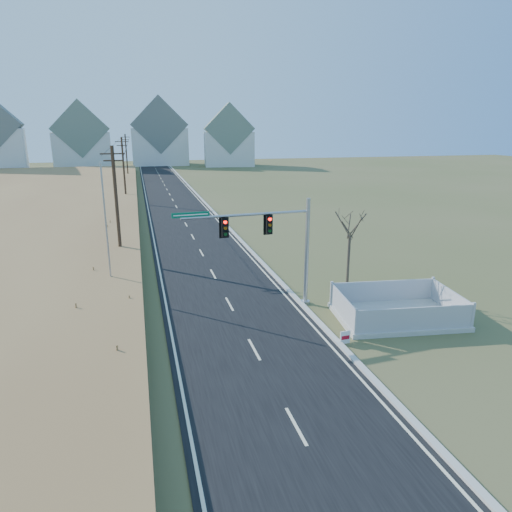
{
  "coord_description": "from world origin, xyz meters",
  "views": [
    {
      "loc": [
        -4.89,
        -21.14,
        10.31
      ],
      "look_at": [
        1.25,
        2.45,
        3.4
      ],
      "focal_mm": 32.0,
      "sensor_mm": 36.0,
      "label": 1
    }
  ],
  "objects_px": {
    "traffic_signal_mast": "(278,242)",
    "bare_tree": "(351,223)",
    "fence_enclosure": "(397,314)",
    "open_sign": "(345,337)",
    "flagpole": "(108,245)"
  },
  "relations": [
    {
      "from": "traffic_signal_mast",
      "to": "bare_tree",
      "type": "relative_size",
      "value": 1.42
    },
    {
      "from": "fence_enclosure",
      "to": "open_sign",
      "type": "bearing_deg",
      "value": -145.68
    },
    {
      "from": "bare_tree",
      "to": "traffic_signal_mast",
      "type": "bearing_deg",
      "value": -166.05
    },
    {
      "from": "flagpole",
      "to": "bare_tree",
      "type": "bearing_deg",
      "value": -12.23
    },
    {
      "from": "traffic_signal_mast",
      "to": "fence_enclosure",
      "type": "relative_size",
      "value": 1.13
    },
    {
      "from": "traffic_signal_mast",
      "to": "bare_tree",
      "type": "xyz_separation_m",
      "value": [
        5.1,
        1.27,
        0.56
      ]
    },
    {
      "from": "open_sign",
      "to": "flagpole",
      "type": "bearing_deg",
      "value": 134.5
    },
    {
      "from": "open_sign",
      "to": "traffic_signal_mast",
      "type": "bearing_deg",
      "value": 104.0
    },
    {
      "from": "traffic_signal_mast",
      "to": "open_sign",
      "type": "height_order",
      "value": "traffic_signal_mast"
    },
    {
      "from": "fence_enclosure",
      "to": "open_sign",
      "type": "height_order",
      "value": "fence_enclosure"
    },
    {
      "from": "traffic_signal_mast",
      "to": "flagpole",
      "type": "relative_size",
      "value": 0.96
    },
    {
      "from": "fence_enclosure",
      "to": "open_sign",
      "type": "distance_m",
      "value": 4.65
    },
    {
      "from": "fence_enclosure",
      "to": "open_sign",
      "type": "xyz_separation_m",
      "value": [
        -4.13,
        -2.13,
        0.06
      ]
    },
    {
      "from": "traffic_signal_mast",
      "to": "bare_tree",
      "type": "distance_m",
      "value": 5.28
    },
    {
      "from": "flagpole",
      "to": "bare_tree",
      "type": "height_order",
      "value": "flagpole"
    }
  ]
}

